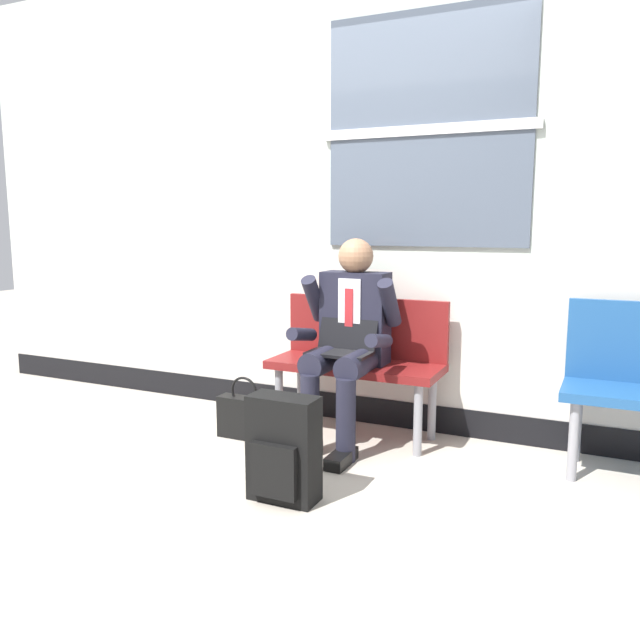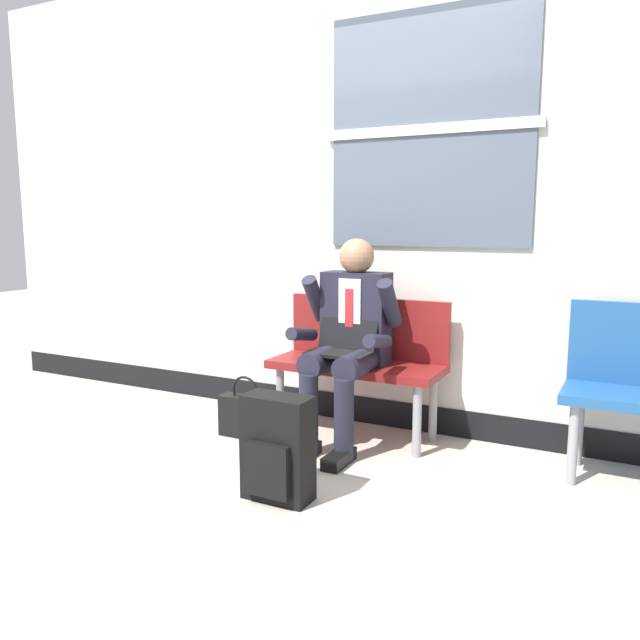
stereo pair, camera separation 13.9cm
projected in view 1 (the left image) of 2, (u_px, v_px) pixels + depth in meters
ground_plane at (291, 445)px, 3.77m from camera, size 18.00×18.00×0.00m
station_wall at (338, 192)px, 4.12m from camera, size 6.02×0.16×3.03m
bench_with_person at (359, 355)px, 3.91m from camera, size 1.05×0.42×0.85m
person_seated at (347, 337)px, 3.71m from camera, size 0.57×0.70×1.22m
backpack at (283, 450)px, 2.99m from camera, size 0.33×0.20×0.51m
handbag at (244, 416)px, 3.88m from camera, size 0.33×0.11×0.39m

